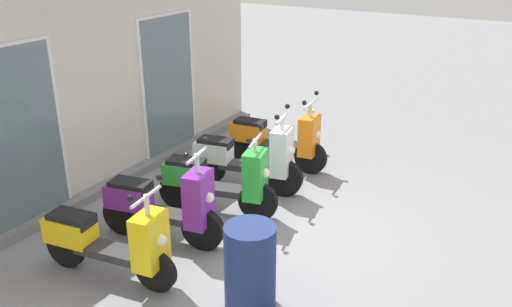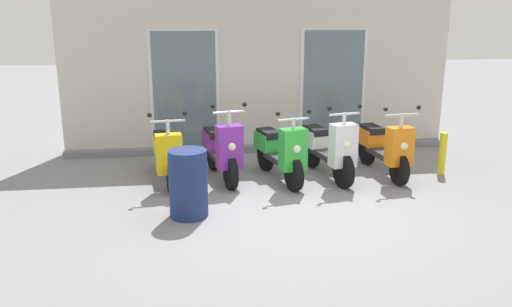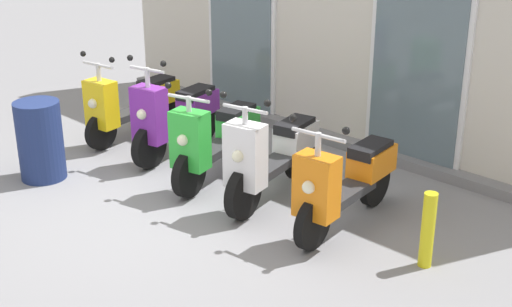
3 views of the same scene
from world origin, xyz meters
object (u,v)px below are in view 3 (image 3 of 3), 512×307
curb_bollard (428,230)px  trash_bin (40,141)px  scooter_yellow (132,103)px  scooter_purple (175,116)px  scooter_white (272,155)px  scooter_green (216,139)px  scooter_orange (346,181)px

curb_bollard → trash_bin: (-4.14, -1.31, 0.10)m
scooter_yellow → scooter_purple: (0.87, -0.01, 0.02)m
scooter_yellow → trash_bin: (0.34, -1.52, -0.02)m
curb_bollard → scooter_purple: bearing=176.9°
scooter_white → curb_bollard: (1.91, -0.08, -0.14)m
scooter_yellow → trash_bin: 1.55m
scooter_green → curb_bollard: scooter_green is taller
scooter_green → trash_bin: 1.96m
scooter_yellow → scooter_green: bearing=-6.0°
scooter_white → scooter_orange: 0.94m
scooter_orange → scooter_white: bearing=-178.5°
scooter_green → scooter_white: bearing=4.2°
scooter_purple → scooter_white: (1.70, -0.11, 0.00)m
scooter_yellow → trash_bin: bearing=-77.3°
curb_bollard → trash_bin: size_ratio=0.78×
scooter_purple → scooter_white: scooter_purple is taller
scooter_yellow → trash_bin: size_ratio=1.80×
curb_bollard → scooter_white: bearing=177.6°
scooter_green → scooter_white: scooter_white is taller
scooter_yellow → curb_bollard: scooter_yellow is taller
scooter_purple → scooter_green: (0.90, -0.17, -0.01)m
scooter_orange → curb_bollard: size_ratio=2.37×
scooter_green → scooter_white: (0.79, 0.06, 0.01)m
scooter_yellow → curb_bollard: size_ratio=2.30×
scooter_green → trash_bin: bearing=-137.2°
scooter_green → scooter_orange: (1.73, 0.08, -0.00)m
scooter_purple → scooter_orange: 2.64m
trash_bin → scooter_white: bearing=31.9°
scooter_white → trash_bin: scooter_white is taller
scooter_green → scooter_white: 0.80m
scooter_purple → curb_bollard: 3.62m
scooter_white → curb_bollard: size_ratio=2.40×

